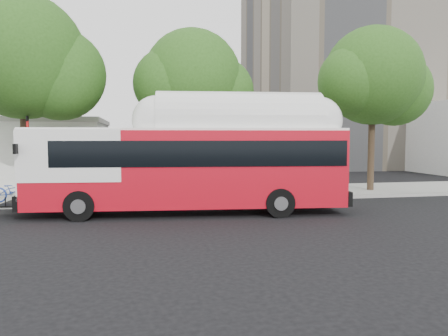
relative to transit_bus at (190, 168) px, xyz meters
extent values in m
plane|color=black|center=(1.71, -1.18, -1.86)|extent=(120.00, 120.00, 0.00)
cube|color=gray|center=(1.71, 5.32, -1.79)|extent=(60.00, 5.00, 0.15)
cube|color=gray|center=(1.71, 2.72, -1.79)|extent=(60.00, 0.30, 0.15)
cube|color=maroon|center=(-1.29, 2.72, -1.78)|extent=(10.00, 0.32, 0.16)
cylinder|color=#2D2116|center=(-7.29, 4.32, 1.18)|extent=(0.36, 0.36, 6.08)
sphere|color=#254F16|center=(-7.29, 4.32, 4.98)|extent=(5.80, 5.80, 5.80)
sphere|color=#254F16|center=(-5.70, 4.52, 4.22)|extent=(4.35, 4.35, 4.35)
cylinder|color=#2D2116|center=(0.71, 4.82, 0.86)|extent=(0.36, 0.36, 5.44)
sphere|color=#254F16|center=(0.71, 4.82, 4.26)|extent=(5.00, 5.00, 5.00)
sphere|color=#254F16|center=(2.08, 5.02, 3.58)|extent=(3.75, 3.75, 3.75)
cylinder|color=#2D2116|center=(10.71, 4.62, 1.02)|extent=(0.36, 0.36, 5.76)
sphere|color=#254F16|center=(10.71, 4.62, 4.62)|extent=(5.40, 5.40, 5.40)
sphere|color=#254F16|center=(12.19, 4.82, 3.90)|extent=(4.05, 4.05, 4.05)
cube|color=gray|center=(19.71, 26.82, 15.64)|extent=(18.00, 18.00, 35.00)
cube|color=red|center=(-0.09, 0.01, 0.01)|extent=(12.71, 3.97, 3.02)
cube|color=black|center=(0.42, -0.04, 0.64)|extent=(11.47, 3.90, 0.99)
cube|color=white|center=(-0.09, 0.01, 1.56)|extent=(12.70, 3.89, 0.10)
cube|color=white|center=(1.98, -0.20, 1.84)|extent=(6.84, 2.75, 0.57)
cube|color=black|center=(-6.88, 0.71, -1.34)|extent=(1.02, 1.95, 0.06)
imported|color=#233FA1|center=(-6.88, 0.71, -0.84)|extent=(0.80, 1.84, 0.94)
cylinder|color=red|center=(-6.94, 3.40, 0.06)|extent=(0.12, 0.12, 3.84)
cube|color=black|center=(-6.94, 3.40, 2.08)|extent=(0.05, 0.38, 0.24)
camera|label=1|loc=(-2.13, -17.64, 1.31)|focal=35.00mm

